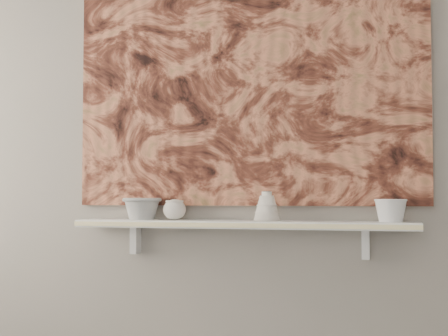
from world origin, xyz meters
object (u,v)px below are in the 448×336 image
(bowl_grey, at_px, (142,208))
(bowl_white, at_px, (391,210))
(cup_cream, at_px, (175,210))
(painting, at_px, (246,76))
(bell_vessel, at_px, (267,206))
(shelf, at_px, (242,224))

(bowl_grey, distance_m, bowl_white, 1.02)
(bowl_grey, xyz_separation_m, cup_cream, (0.15, 0.00, -0.00))
(painting, xyz_separation_m, bowl_white, (0.59, -0.08, -0.56))
(bowl_white, bearing_deg, bowl_grey, 180.00)
(bell_vessel, bearing_deg, shelf, 180.00)
(bell_vessel, bearing_deg, bowl_grey, 180.00)
(bowl_grey, height_order, bowl_white, bowl_grey)
(bowl_grey, distance_m, bell_vessel, 0.54)
(bowl_grey, relative_size, bell_vessel, 1.40)
(shelf, relative_size, painting, 0.93)
(shelf, height_order, bowl_white, bowl_white)
(shelf, distance_m, cup_cream, 0.29)
(painting, bearing_deg, cup_cream, -164.44)
(painting, relative_size, bowl_grey, 8.99)
(painting, distance_m, bowl_white, 0.82)
(painting, height_order, bell_vessel, painting)
(bell_vessel, bearing_deg, painting, 142.16)
(bowl_grey, relative_size, cup_cream, 1.76)
(cup_cream, bearing_deg, shelf, 0.00)
(painting, height_order, bowl_grey, painting)
(shelf, xyz_separation_m, painting, (0.00, 0.08, 0.62))
(cup_cream, xyz_separation_m, bell_vessel, (0.39, 0.00, 0.02))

